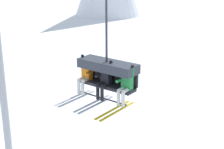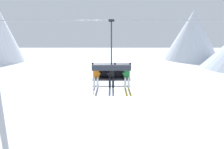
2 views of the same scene
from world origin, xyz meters
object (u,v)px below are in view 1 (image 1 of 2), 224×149
Objects in this scene: lift_tower_near at (0,72)px; skier_orange at (85,75)px; chairlift_chair at (108,69)px; skier_black at (104,80)px; skier_green at (125,85)px.

skier_orange is at bearing -8.62° from lift_tower_near.
chairlift_chair is 0.37m from skier_black.
chairlift_chair is 2.03× the size of skier_orange.
skier_orange and skier_green have the same top height.
lift_tower_near is 5.38× the size of skier_green.
chairlift_chair is (6.92, -0.71, 1.62)m from lift_tower_near.
skier_orange is 1.00× the size of skier_green.
skier_black is (0.00, -0.21, -0.30)m from chairlift_chair.
skier_green is (1.65, 0.00, 0.00)m from skier_orange.
lift_tower_near reaches higher than skier_black.
lift_tower_near reaches higher than chairlift_chair.
chairlift_chair is 2.03× the size of skier_black.
chairlift_chair is 0.90m from skier_orange.
lift_tower_near reaches higher than skier_orange.
skier_orange is 0.83m from skier_black.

